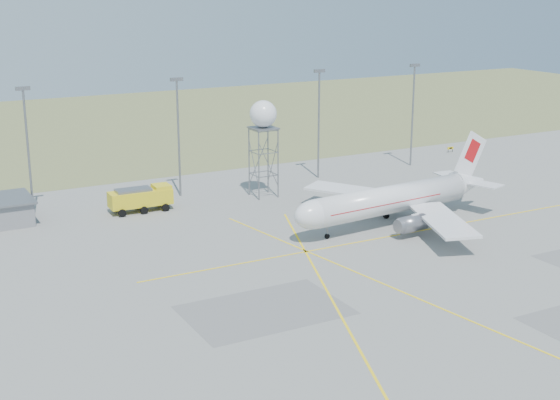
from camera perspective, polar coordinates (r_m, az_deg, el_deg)
ground at (r=88.49m, az=15.26°, el=-8.70°), size 400.00×400.00×0.00m
grass_strip at (r=208.51m, az=-12.22°, el=5.31°), size 400.00×120.00×0.03m
mast_a at (r=127.47m, az=-18.00°, el=4.14°), size 2.20×0.50×20.50m
mast_b at (r=134.14m, az=-7.45°, el=5.30°), size 2.20×0.50×20.50m
mast_c at (r=146.40m, az=2.86°, el=6.25°), size 2.20×0.50×20.50m
mast_d at (r=158.86m, az=9.70°, el=6.77°), size 2.20×0.50×20.50m
taxi_sign_near at (r=175.16m, az=12.36°, el=3.71°), size 1.60×0.17×1.20m
taxi_sign_far at (r=179.75m, az=14.06°, el=3.90°), size 1.60×0.17×1.20m
airliner_main at (r=119.45m, az=8.24°, el=0.02°), size 37.90×36.71×12.89m
radar_tower at (r=133.26m, az=-1.22°, el=4.18°), size 4.62×4.62×16.71m
fire_truck at (r=127.89m, az=-10.04°, el=0.03°), size 10.19×4.28×4.04m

